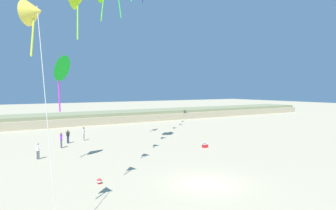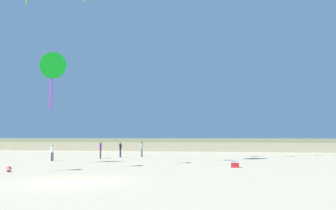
{
  "view_description": "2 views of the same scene",
  "coord_description": "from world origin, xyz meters",
  "px_view_note": "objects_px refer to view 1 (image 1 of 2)",
  "views": [
    {
      "loc": [
        -12.71,
        -15.36,
        6.39
      ],
      "look_at": [
        2.76,
        9.22,
        4.79
      ],
      "focal_mm": 32.0,
      "sensor_mm": 36.0,
      "label": 1
    },
    {
      "loc": [
        7.79,
        -16.37,
        2.22
      ],
      "look_at": [
        2.59,
        11.48,
        4.72
      ],
      "focal_mm": 38.0,
      "sensor_mm": 36.0,
      "label": 2
    }
  ],
  "objects_px": {
    "person_mid_center": "(68,136)",
    "person_far_left": "(84,133)",
    "beach_ball": "(99,181)",
    "person_far_right": "(38,150)",
    "person_near_left": "(61,139)",
    "beach_cooler": "(205,146)",
    "large_kite_mid_trail": "(59,67)"
  },
  "relations": [
    {
      "from": "person_mid_center",
      "to": "person_far_left",
      "type": "xyz_separation_m",
      "value": [
        2.11,
        0.85,
        0.06
      ]
    },
    {
      "from": "beach_ball",
      "to": "person_far_right",
      "type": "bearing_deg",
      "value": 103.59
    },
    {
      "from": "person_far_right",
      "to": "beach_ball",
      "type": "bearing_deg",
      "value": -76.41
    },
    {
      "from": "person_near_left",
      "to": "person_mid_center",
      "type": "distance_m",
      "value": 2.76
    },
    {
      "from": "person_far_left",
      "to": "person_far_right",
      "type": "height_order",
      "value": "person_far_left"
    },
    {
      "from": "person_far_left",
      "to": "person_far_right",
      "type": "xyz_separation_m",
      "value": [
        -6.36,
        -7.47,
        -0.09
      ]
    },
    {
      "from": "person_mid_center",
      "to": "beach_ball",
      "type": "distance_m",
      "value": 16.41
    },
    {
      "from": "beach_cooler",
      "to": "person_far_left",
      "type": "bearing_deg",
      "value": 131.13
    },
    {
      "from": "person_near_left",
      "to": "beach_cooler",
      "type": "height_order",
      "value": "person_near_left"
    },
    {
      "from": "person_far_right",
      "to": "beach_cooler",
      "type": "distance_m",
      "value": 16.68
    },
    {
      "from": "person_near_left",
      "to": "person_far_right",
      "type": "height_order",
      "value": "person_near_left"
    },
    {
      "from": "person_mid_center",
      "to": "beach_cooler",
      "type": "relative_size",
      "value": 2.73
    },
    {
      "from": "person_near_left",
      "to": "beach_ball",
      "type": "height_order",
      "value": "person_near_left"
    },
    {
      "from": "person_far_left",
      "to": "beach_cooler",
      "type": "height_order",
      "value": "person_far_left"
    },
    {
      "from": "person_far_right",
      "to": "large_kite_mid_trail",
      "type": "height_order",
      "value": "large_kite_mid_trail"
    },
    {
      "from": "person_mid_center",
      "to": "beach_cooler",
      "type": "xyz_separation_m",
      "value": [
        11.97,
        -10.44,
        -0.7
      ]
    },
    {
      "from": "large_kite_mid_trail",
      "to": "beach_ball",
      "type": "relative_size",
      "value": 13.47
    },
    {
      "from": "person_far_left",
      "to": "person_far_right",
      "type": "relative_size",
      "value": 1.1
    },
    {
      "from": "beach_cooler",
      "to": "person_mid_center",
      "type": "bearing_deg",
      "value": 138.9
    },
    {
      "from": "person_near_left",
      "to": "person_far_left",
      "type": "relative_size",
      "value": 1.01
    },
    {
      "from": "person_far_left",
      "to": "large_kite_mid_trail",
      "type": "relative_size",
      "value": 0.35
    },
    {
      "from": "person_near_left",
      "to": "person_mid_center",
      "type": "height_order",
      "value": "person_near_left"
    },
    {
      "from": "person_near_left",
      "to": "person_far_right",
      "type": "distance_m",
      "value": 5.12
    },
    {
      "from": "person_far_right",
      "to": "large_kite_mid_trail",
      "type": "relative_size",
      "value": 0.31
    },
    {
      "from": "person_mid_center",
      "to": "large_kite_mid_trail",
      "type": "height_order",
      "value": "large_kite_mid_trail"
    },
    {
      "from": "person_mid_center",
      "to": "beach_ball",
      "type": "relative_size",
      "value": 4.35
    },
    {
      "from": "person_far_left",
      "to": "large_kite_mid_trail",
      "type": "xyz_separation_m",
      "value": [
        -5.05,
        -10.35,
        7.18
      ]
    },
    {
      "from": "beach_cooler",
      "to": "beach_ball",
      "type": "xyz_separation_m",
      "value": [
        -13.89,
        -5.84,
        -0.03
      ]
    },
    {
      "from": "beach_cooler",
      "to": "beach_ball",
      "type": "relative_size",
      "value": 1.59
    },
    {
      "from": "large_kite_mid_trail",
      "to": "beach_ball",
      "type": "distance_m",
      "value": 10.52
    },
    {
      "from": "person_far_left",
      "to": "person_mid_center",
      "type": "bearing_deg",
      "value": -158.06
    },
    {
      "from": "person_mid_center",
      "to": "beach_cooler",
      "type": "height_order",
      "value": "person_mid_center"
    }
  ]
}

